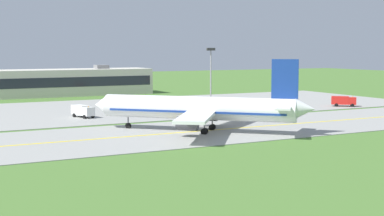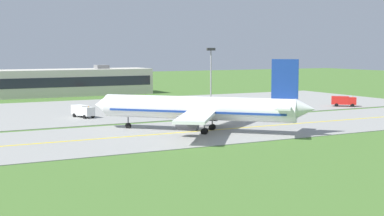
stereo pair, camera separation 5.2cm
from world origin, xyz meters
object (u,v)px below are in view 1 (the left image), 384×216
Objects in this scene: service_truck_catering at (160,101)px; apron_light_mast at (211,69)px; service_truck_baggage at (343,101)px; airplane_lead at (200,108)px; service_truck_fuel at (83,111)px.

apron_light_mast reaches higher than service_truck_catering.
service_truck_catering is 0.45× the size of apron_light_mast.
service_truck_baggage reaches higher than service_truck_catering.
airplane_lead is 4.73× the size of service_truck_catering.
airplane_lead reaches higher than service_truck_catering.
service_truck_catering is 15.69m from apron_light_mast.
apron_light_mast reaches higher than service_truck_fuel.
airplane_lead is at bearing -158.05° from service_truck_baggage.
service_truck_catering is at bearing 147.19° from service_truck_baggage.
service_truck_baggage is 46.45m from service_truck_catering.
apron_light_mast reaches higher than service_truck_baggage.
service_truck_baggage and service_truck_fuel have the same top height.
service_truck_fuel is (-64.45, 8.10, 0.00)m from service_truck_baggage.
apron_light_mast is at bearing 58.24° from airplane_lead.
service_truck_fuel is at bearing -161.38° from apron_light_mast.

